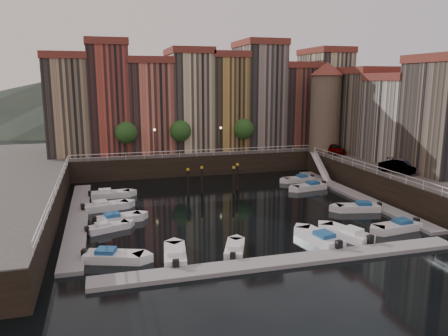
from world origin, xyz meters
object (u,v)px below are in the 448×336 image
object	(u,v)px
boat_left_2	(117,219)
car_b	(397,168)
boat_left_1	(107,227)
corner_tower	(326,106)
mooring_pilings	(216,180)
car_c	(403,167)
gangway	(320,165)
boat_left_0	(112,257)
car_a	(333,149)

from	to	relation	value
boat_left_2	car_b	distance (m)	33.06
boat_left_1	car_b	bearing A→B (deg)	-15.59
corner_tower	mooring_pilings	world-z (taller)	corner_tower
car_c	car_b	bearing A→B (deg)	-152.43
gangway	mooring_pilings	distance (m)	17.55
corner_tower	boat_left_1	xyz separation A→B (m)	(-33.38, -19.92, -9.87)
gangway	mooring_pilings	world-z (taller)	gangway
corner_tower	boat_left_2	world-z (taller)	corner_tower
gangway	boat_left_0	distance (m)	37.93
corner_tower	boat_left_0	size ratio (longest dim) A/B	2.80
corner_tower	gangway	world-z (taller)	corner_tower
boat_left_1	boat_left_2	size ratio (longest dim) A/B	0.86
gangway	car_c	bearing A→B (deg)	-69.12
mooring_pilings	car_a	world-z (taller)	car_a
mooring_pilings	boat_left_2	xyz separation A→B (m)	(-12.48, -8.60, -1.28)
gangway	boat_left_2	world-z (taller)	gangway
boat_left_0	car_c	bearing A→B (deg)	36.14
car_c	car_a	bearing A→B (deg)	102.67
boat_left_2	car_c	bearing A→B (deg)	-11.04
gangway	boat_left_0	world-z (taller)	gangway
boat_left_1	car_a	world-z (taller)	car_a
car_c	corner_tower	bearing A→B (deg)	103.17
car_a	gangway	bearing A→B (deg)	-151.31
boat_left_2	boat_left_1	bearing A→B (deg)	-126.10
gangway	car_a	bearing A→B (deg)	34.98
car_b	gangway	bearing A→B (deg)	86.91
boat_left_0	car_b	xyz separation A→B (m)	(33.63, 10.28, 3.35)
mooring_pilings	boat_left_0	size ratio (longest dim) A/B	1.45
boat_left_0	car_c	world-z (taller)	car_c
corner_tower	boat_left_1	world-z (taller)	corner_tower
mooring_pilings	car_c	bearing A→B (deg)	-19.64
mooring_pilings	car_b	size ratio (longest dim) A/B	1.62
car_b	boat_left_0	bearing A→B (deg)	178.68
car_a	car_b	world-z (taller)	car_a
car_a	boat_left_1	bearing A→B (deg)	-158.60
boat_left_0	car_a	bearing A→B (deg)	56.01
boat_left_2	car_a	xyz separation A→B (m)	(32.71, 15.35, 3.42)
boat_left_2	car_b	world-z (taller)	car_b
boat_left_1	gangway	bearing A→B (deg)	6.54
gangway	mooring_pilings	bearing A→B (deg)	-165.24
corner_tower	car_a	distance (m)	6.79
mooring_pilings	boat_left_0	distance (m)	22.73
mooring_pilings	boat_left_2	distance (m)	15.21
mooring_pilings	car_b	xyz separation A→B (m)	(20.41, -8.16, 2.08)
corner_tower	car_c	size ratio (longest dim) A/B	2.79
car_b	car_c	world-z (taller)	car_b
boat_left_1	mooring_pilings	bearing A→B (deg)	18.73
car_b	mooring_pilings	bearing A→B (deg)	139.88
car_a	boat_left_0	bearing A→B (deg)	-149.30
car_a	car_b	distance (m)	14.91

